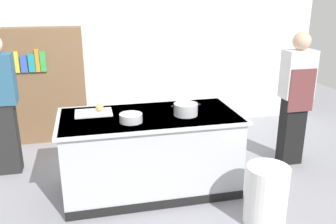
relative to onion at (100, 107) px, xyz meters
The scene contains 11 objects.
ground_plane 1.12m from the onion, 20.59° to the right, with size 10.00×10.00×0.00m, color gray.
back_wall 2.05m from the onion, 74.53° to the left, with size 6.40×0.12×3.00m, color silver.
counter_island 0.75m from the onion, 20.65° to the right, with size 1.98×0.98×0.90m.
cutting_board 0.09m from the onion, 163.28° to the right, with size 0.40×0.28×0.02m, color silver.
onion is the anchor object (origin of this frame).
stock_pot 0.95m from the onion, 17.39° to the right, with size 0.33×0.26×0.13m.
mixing_bowl 0.48m from the onion, 51.34° to the right, with size 0.24×0.24×0.09m, color #B7BABF.
trash_bin 1.97m from the onion, 36.14° to the right, with size 0.41×0.41×0.61m, color white.
person_chef 2.45m from the onion, ahead, with size 0.38×0.25×1.72m.
person_guest 1.29m from the onion, 151.80° to the left, with size 0.38×0.24×1.72m.
bookshelf 1.75m from the onion, 113.55° to the left, with size 1.10×0.31×1.70m.
Camera 1 is at (-0.64, -3.66, 2.18)m, focal length 38.57 mm.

